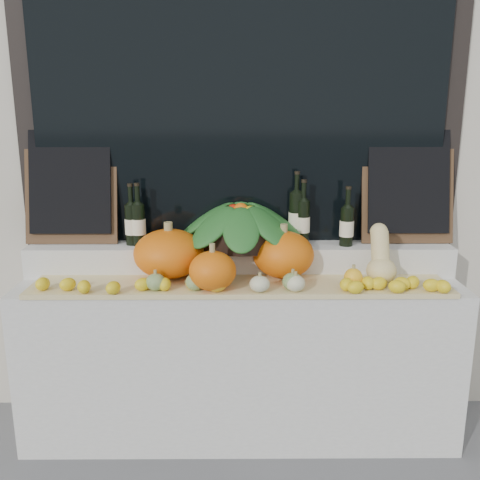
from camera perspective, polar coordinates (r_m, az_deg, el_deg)
name	(u,v)px	position (r m, az deg, el deg)	size (l,w,h in m)	color
storefront_facade	(239,24)	(3.43, -0.09, 22.00)	(7.00, 0.94, 4.50)	beige
display_sill	(240,357)	(3.00, -0.01, -12.36)	(2.30, 0.55, 0.88)	silver
rear_tier	(240,258)	(2.95, -0.03, -1.95)	(2.30, 0.25, 0.16)	silver
straw_bedding	(240,286)	(2.70, 0.01, -4.94)	(2.10, 0.32, 0.03)	tan
pumpkin_left	(169,253)	(2.80, -7.57, -1.43)	(0.37, 0.37, 0.25)	orange
pumpkin_right	(283,254)	(2.78, 4.64, -1.54)	(0.32, 0.32, 0.24)	orange
pumpkin_center	(213,271)	(2.59, -2.95, -3.30)	(0.23, 0.23, 0.19)	orange
butternut_squash	(381,259)	(2.78, 14.77, -1.98)	(0.15, 0.21, 0.29)	#E5CC86
decorative_gourds	(245,280)	(2.59, 0.55, -4.28)	(1.06, 0.18, 0.17)	#285C1B
lemon_heap	(240,285)	(2.59, 0.02, -4.81)	(2.20, 0.16, 0.06)	yellow
produce_bowl	(241,224)	(2.88, 0.10, 1.70)	(0.72, 0.72, 0.24)	black
wine_bottle_far_left	(132,224)	(2.95, -11.45, 1.72)	(0.08, 0.08, 0.33)	black
wine_bottle_near_left	(139,224)	(2.93, -10.77, 1.71)	(0.08, 0.08, 0.34)	black
wine_bottle_tall	(296,217)	(2.93, 6.01, 2.43)	(0.08, 0.08, 0.40)	black
wine_bottle_near_right	(303,222)	(2.92, 6.72, 1.97)	(0.08, 0.08, 0.36)	black
wine_bottle_far_right	(347,226)	(2.93, 11.31, 1.51)	(0.08, 0.08, 0.32)	black
chalkboard_left	(71,185)	(3.06, -17.62, 5.64)	(0.50, 0.15, 0.61)	#4C331E
chalkboard_right	(408,184)	(3.07, 17.49, 5.67)	(0.50, 0.15, 0.61)	#4C331E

